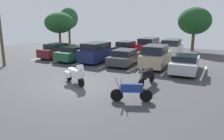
{
  "coord_description": "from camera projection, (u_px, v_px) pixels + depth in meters",
  "views": [
    {
      "loc": [
        7.82,
        -10.31,
        4.06
      ],
      "look_at": [
        1.64,
        1.58,
        0.89
      ],
      "focal_mm": 34.58,
      "sensor_mm": 36.0,
      "label": 1
    }
  ],
  "objects": [
    {
      "name": "car_far_white",
      "position": [
        172.0,
        47.0,
        24.37
      ],
      "size": [
        2.01,
        4.56,
        1.88
      ],
      "color": "white",
      "rests_on": "ground"
    },
    {
      "name": "car_maroon",
      "position": [
        57.0,
        51.0,
        23.21
      ],
      "size": [
        2.01,
        4.31,
        1.51
      ],
      "color": "maroon",
      "rests_on": "ground"
    },
    {
      "name": "ground",
      "position": [
        77.0,
        87.0,
        13.36
      ],
      "size": [
        44.0,
        44.0,
        0.1
      ],
      "primitive_type": "cube",
      "color": "#38383A"
    },
    {
      "name": "motorcycle_third",
      "position": [
        131.0,
        91.0,
        10.8
      ],
      "size": [
        1.97,
        1.0,
        1.29
      ],
      "color": "black",
      "rests_on": "ground"
    },
    {
      "name": "car_navy",
      "position": [
        98.0,
        52.0,
        20.81
      ],
      "size": [
        2.02,
        4.44,
        1.89
      ],
      "color": "navy",
      "rests_on": "ground"
    },
    {
      "name": "car_far_red",
      "position": [
        149.0,
        46.0,
        25.56
      ],
      "size": [
        1.88,
        4.57,
        1.92
      ],
      "color": "maroon",
      "rests_on": "ground"
    },
    {
      "name": "car_green",
      "position": [
        76.0,
        53.0,
        21.77
      ],
      "size": [
        2.03,
        4.77,
        1.42
      ],
      "color": "#235638",
      "rests_on": "ground"
    },
    {
      "name": "parking_stripes",
      "position": [
        112.0,
        63.0,
        20.38
      ],
      "size": [
        16.24,
        5.11,
        0.01
      ],
      "color": "silver",
      "rests_on": "ground"
    },
    {
      "name": "car_tan",
      "position": [
        156.0,
        57.0,
        18.44
      ],
      "size": [
        2.05,
        4.48,
        1.93
      ],
      "color": "tan",
      "rests_on": "ground"
    },
    {
      "name": "tree_center",
      "position": [
        59.0,
        23.0,
        33.27
      ],
      "size": [
        4.45,
        4.45,
        5.1
      ],
      "color": "#4C3823",
      "rests_on": "ground"
    },
    {
      "name": "motorcycle_second",
      "position": [
        147.0,
        76.0,
        13.4
      ],
      "size": [
        0.62,
        2.28,
        1.27
      ],
      "color": "black",
      "rests_on": "ground"
    },
    {
      "name": "car_charcoal",
      "position": [
        125.0,
        57.0,
        19.66
      ],
      "size": [
        2.2,
        4.74,
        1.39
      ],
      "color": "#38383D",
      "rests_on": "ground"
    },
    {
      "name": "car_silver",
      "position": [
        185.0,
        63.0,
        16.87
      ],
      "size": [
        2.12,
        4.98,
        1.41
      ],
      "color": "#B7B7BC",
      "rests_on": "ground"
    },
    {
      "name": "tree_right",
      "position": [
        69.0,
        18.0,
        37.48
      ],
      "size": [
        3.19,
        3.19,
        6.02
      ],
      "color": "#4C3823",
      "rests_on": "ground"
    },
    {
      "name": "car_far_black",
      "position": [
        127.0,
        47.0,
        26.5
      ],
      "size": [
        1.98,
        4.96,
        1.44
      ],
      "color": "black",
      "rests_on": "ground"
    },
    {
      "name": "tree_far_left",
      "position": [
        195.0,
        21.0,
        27.41
      ],
      "size": [
        4.12,
        4.12,
        5.54
      ],
      "color": "#4C3823",
      "rests_on": "ground"
    },
    {
      "name": "motorcycle_touring",
      "position": [
        75.0,
        74.0,
        13.67
      ],
      "size": [
        2.1,
        1.24,
        1.39
      ],
      "color": "black",
      "rests_on": "ground"
    }
  ]
}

